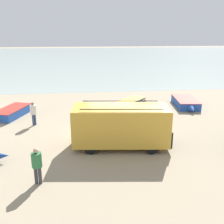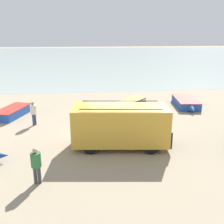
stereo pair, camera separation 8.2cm
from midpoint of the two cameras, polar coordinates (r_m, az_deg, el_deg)
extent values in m
plane|color=gray|center=(15.97, -0.25, -5.17)|extent=(200.00, 200.00, 0.00)
cube|color=#99A89E|center=(66.99, -5.06, 11.83)|extent=(120.00, 80.00, 0.01)
cube|color=gold|center=(14.06, 1.99, -2.80)|extent=(5.25, 2.60, 1.97)
cube|color=black|center=(14.58, 12.18, -4.74)|extent=(0.31, 1.90, 0.89)
cube|color=#1E232D|center=(14.18, 12.15, -0.48)|extent=(0.26, 1.81, 0.63)
cylinder|color=black|center=(15.37, 7.71, -4.88)|extent=(0.70, 0.29, 0.68)
cylinder|color=black|center=(13.73, 8.69, -7.69)|extent=(0.70, 0.29, 0.68)
cylinder|color=black|center=(15.26, -4.07, -4.91)|extent=(0.70, 0.29, 0.68)
cylinder|color=black|center=(13.61, -4.58, -7.76)|extent=(0.70, 0.29, 0.68)
cylinder|color=black|center=(14.50, 1.93, 2.41)|extent=(4.12, 0.50, 0.05)
cylinder|color=black|center=(12.95, 2.17, 0.60)|extent=(4.12, 0.50, 0.05)
cube|color=#234CA3|center=(23.06, 15.84, 2.00)|extent=(2.08, 3.64, 0.61)
cone|color=#234CA3|center=(21.10, 17.25, 0.50)|extent=(0.67, 0.83, 0.58)
cube|color=#B22D23|center=(23.00, 15.89, 2.57)|extent=(1.54, 0.39, 0.05)
cube|color=#B22D23|center=(22.98, 15.90, 2.77)|extent=(2.10, 3.67, 0.04)
cube|color=#234CA3|center=(20.88, -20.69, -0.04)|extent=(2.38, 3.48, 0.59)
cone|color=#234CA3|center=(22.46, -18.06, 1.38)|extent=(0.75, 0.84, 0.56)
cube|color=#B22D23|center=(20.82, -20.75, 0.56)|extent=(1.31, 0.61, 0.05)
cube|color=#B22D23|center=(20.80, -20.78, 0.78)|extent=(2.40, 3.51, 0.04)
cube|color=navy|center=(21.91, 3.79, 1.73)|extent=(3.34, 3.64, 0.52)
cone|color=navy|center=(23.83, 6.53, 2.92)|extent=(0.91, 0.95, 0.50)
cube|color=gold|center=(21.85, 3.80, 2.23)|extent=(1.00, 0.89, 0.05)
cube|color=gold|center=(21.83, 3.80, 2.44)|extent=(3.37, 3.67, 0.04)
cylinder|color=#38383D|center=(17.86, 7.26, -1.37)|extent=(0.16, 0.16, 0.87)
cylinder|color=#38383D|center=(17.75, 6.79, -1.46)|extent=(0.16, 0.16, 0.87)
cylinder|color=#335189|center=(17.58, 7.12, 1.00)|extent=(0.47, 0.47, 0.69)
sphere|color=tan|center=(17.45, 7.17, 2.47)|extent=(0.24, 0.24, 0.24)
cylinder|color=#38383D|center=(11.50, -15.35, -13.05)|extent=(0.14, 0.14, 0.77)
cylinder|color=#38383D|center=(11.53, -16.16, -13.04)|extent=(0.14, 0.14, 0.77)
cylinder|color=#2D6B3D|center=(11.20, -16.04, -9.97)|extent=(0.42, 0.42, 0.61)
sphere|color=tan|center=(11.02, -16.22, -8.07)|extent=(0.21, 0.21, 0.21)
cylinder|color=navy|center=(18.32, -16.61, -1.64)|extent=(0.15, 0.15, 0.78)
cylinder|color=navy|center=(18.43, -16.28, -1.50)|extent=(0.15, 0.15, 0.78)
cylinder|color=silver|center=(18.17, -16.63, 0.52)|extent=(0.42, 0.42, 0.62)
sphere|color=tan|center=(18.06, -16.74, 1.78)|extent=(0.21, 0.21, 0.21)
camera|label=1|loc=(0.04, -89.86, 0.04)|focal=42.00mm
camera|label=2|loc=(0.04, 90.14, -0.04)|focal=42.00mm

